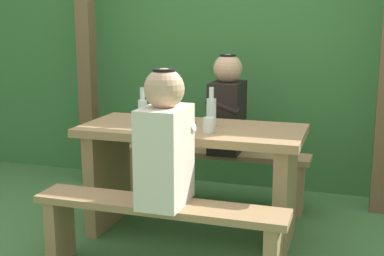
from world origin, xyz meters
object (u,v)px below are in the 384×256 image
object	(u,v)px
bottle_left	(211,111)
bottle_right	(143,110)
person_black_coat	(227,108)
person_white_shirt	(165,143)
bench_far	(216,166)
bench_near	(159,223)
picnic_table	(192,162)
cell_phone	(186,124)
drinking_glass	(208,125)

from	to	relation	value
bottle_left	bottle_right	size ratio (longest dim) A/B	1.04
bottle_left	bottle_right	distance (m)	0.44
person_black_coat	person_white_shirt	bearing A→B (deg)	-92.28
bench_far	bench_near	bearing A→B (deg)	-90.00
picnic_table	cell_phone	size ratio (longest dim) A/B	10.00
picnic_table	bench_near	bearing A→B (deg)	-90.00
bench_far	drinking_glass	world-z (taller)	drinking_glass
bench_far	person_white_shirt	distance (m)	1.25
drinking_glass	cell_phone	distance (m)	0.26
cell_phone	person_black_coat	bearing A→B (deg)	85.36
picnic_table	bench_near	distance (m)	0.62
picnic_table	bottle_left	xyz separation A→B (m)	(0.11, 0.04, 0.33)
picnic_table	person_black_coat	world-z (taller)	person_black_coat
bench_far	drinking_glass	xyz separation A→B (m)	(0.15, -0.72, 0.46)
person_white_shirt	cell_phone	distance (m)	0.63
bench_far	person_white_shirt	bearing A→B (deg)	-88.15
cell_phone	picnic_table	bearing A→B (deg)	-27.79
picnic_table	bottle_right	distance (m)	0.46
picnic_table	person_black_coat	distance (m)	0.64
bench_far	bottle_right	size ratio (longest dim) A/B	5.87
person_black_coat	drinking_glass	bearing A→B (deg)	-85.11
person_white_shirt	cell_phone	size ratio (longest dim) A/B	5.14
bench_far	bottle_left	xyz separation A→B (m)	(0.11, -0.54, 0.52)
person_black_coat	bench_far	bearing A→B (deg)	177.75
drinking_glass	bottle_right	size ratio (longest dim) A/B	0.38
picnic_table	bottle_left	size ratio (longest dim) A/B	5.62
person_black_coat	cell_phone	distance (m)	0.56
drinking_glass	bottle_left	bearing A→B (deg)	100.28
bottle_left	cell_phone	world-z (taller)	bottle_left
picnic_table	person_white_shirt	bearing A→B (deg)	-86.30
person_white_shirt	drinking_glass	world-z (taller)	person_white_shirt
bench_near	bottle_right	size ratio (longest dim) A/B	5.87
picnic_table	person_white_shirt	world-z (taller)	person_white_shirt
bench_far	picnic_table	bearing A→B (deg)	-90.00
picnic_table	bottle_right	bearing A→B (deg)	-175.29
bench_far	person_black_coat	xyz separation A→B (m)	(0.08, -0.00, 0.45)
bottle_left	person_black_coat	bearing A→B (deg)	93.11
bench_near	bench_far	bearing A→B (deg)	90.00
bottle_right	cell_phone	size ratio (longest dim) A/B	1.71
bench_near	cell_phone	xyz separation A→B (m)	(-0.05, 0.63, 0.42)
bottle_left	picnic_table	bearing A→B (deg)	-159.00
picnic_table	bottle_left	world-z (taller)	bottle_left
person_white_shirt	person_black_coat	bearing A→B (deg)	87.72
bottle_right	cell_phone	bearing A→B (deg)	13.57
bottle_right	bench_near	bearing A→B (deg)	-60.01
cell_phone	bottle_left	bearing A→B (deg)	10.95
bottle_left	person_white_shirt	bearing A→B (deg)	-96.88
bench_far	person_black_coat	distance (m)	0.46
bottle_left	drinking_glass	bearing A→B (deg)	-79.72
person_black_coat	drinking_glass	distance (m)	0.72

